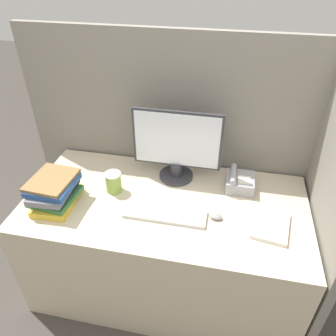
{
  "coord_description": "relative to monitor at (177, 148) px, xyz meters",
  "views": [
    {
      "loc": [
        0.31,
        -0.99,
        1.99
      ],
      "look_at": [
        0.01,
        0.45,
        0.95
      ],
      "focal_mm": 35.0,
      "sensor_mm": 36.0,
      "label": 1
    }
  ],
  "objects": [
    {
      "name": "coffee_cup",
      "position": [
        -0.34,
        -0.21,
        -0.15
      ],
      "size": [
        0.1,
        0.1,
        0.13
      ],
      "color": "#8CB247",
      "rests_on": "desk"
    },
    {
      "name": "cubicle_panel_rear",
      "position": [
        -0.02,
        0.2,
        -0.16
      ],
      "size": [
        2.03,
        0.04,
        1.59
      ],
      "color": "gray",
      "rests_on": "ground_plane"
    },
    {
      "name": "cubicle_panel_right",
      "position": [
        0.83,
        -0.22,
        -0.16
      ],
      "size": [
        0.04,
        0.88,
        1.59
      ],
      "color": "gray",
      "rests_on": "ground_plane"
    },
    {
      "name": "keyboard",
      "position": [
        0.0,
        -0.36,
        -0.21
      ],
      "size": [
        0.45,
        0.13,
        0.02
      ],
      "color": "silver",
      "rests_on": "desk"
    },
    {
      "name": "desk_telephone",
      "position": [
        0.39,
        -0.03,
        -0.17
      ],
      "size": [
        0.16,
        0.18,
        0.11
      ],
      "color": "#99999E",
      "rests_on": "desk"
    },
    {
      "name": "mouse",
      "position": [
        0.28,
        -0.33,
        -0.2
      ],
      "size": [
        0.07,
        0.05,
        0.03
      ],
      "color": "gray",
      "rests_on": "desk"
    },
    {
      "name": "desk",
      "position": [
        -0.02,
        -0.25,
        -0.58
      ],
      "size": [
        1.63,
        0.82,
        0.74
      ],
      "color": "beige",
      "rests_on": "ground_plane"
    },
    {
      "name": "paper_pile",
      "position": [
        0.57,
        -0.33,
        -0.2
      ],
      "size": [
        0.22,
        0.27,
        0.02
      ],
      "color": "white",
      "rests_on": "desk"
    },
    {
      "name": "book_stack",
      "position": [
        -0.62,
        -0.39,
        -0.13
      ],
      "size": [
        0.25,
        0.3,
        0.17
      ],
      "color": "gold",
      "rests_on": "desk"
    },
    {
      "name": "ground_plane",
      "position": [
        -0.02,
        -0.66,
        -0.95
      ],
      "size": [
        12.0,
        12.0,
        0.0
      ],
      "primitive_type": "plane",
      "color": "#423D38"
    },
    {
      "name": "monitor",
      "position": [
        0.0,
        0.0,
        0.0
      ],
      "size": [
        0.54,
        0.21,
        0.45
      ],
      "color": "#333338",
      "rests_on": "desk"
    }
  ]
}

